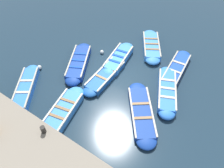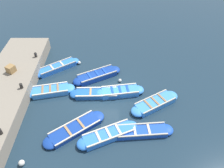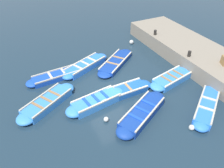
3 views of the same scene
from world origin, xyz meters
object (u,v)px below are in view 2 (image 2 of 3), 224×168
(boat_far_corner, at_px, (120,92))
(buoy_white_drifting, at_px, (120,80))
(bollard_mid_south, at_px, (35,55))
(boat_inner_gap, at_px, (57,67))
(boat_end_of_row, at_px, (75,129))
(boat_outer_left, at_px, (108,135))
(buoy_orange_near, at_px, (79,63))
(buoy_yellow_far, at_px, (21,163))
(boat_alongside, at_px, (50,91))
(boat_drifting, at_px, (97,75))
(boat_tucked, at_px, (141,131))
(boat_bow_out, at_px, (155,103))
(wooden_crate, at_px, (10,69))
(bollard_north, at_px, (0,132))
(bollard_mid_north, at_px, (21,86))
(boat_near_quay, at_px, (96,94))

(boat_far_corner, relative_size, buoy_white_drifting, 14.47)
(bollard_mid_south, bearing_deg, boat_inner_gap, -10.22)
(boat_end_of_row, bearing_deg, boat_outer_left, -12.80)
(buoy_orange_near, bearing_deg, buoy_yellow_far, -102.69)
(boat_alongside, relative_size, buoy_yellow_far, 10.85)
(boat_inner_gap, relative_size, boat_drifting, 0.92)
(boat_tucked, relative_size, boat_alongside, 1.10)
(boat_tucked, distance_m, boat_inner_gap, 8.61)
(boat_tucked, bearing_deg, buoy_orange_near, 122.95)
(boat_tucked, height_order, boat_drifting, boat_drifting)
(boat_drifting, bearing_deg, boat_inner_gap, 162.33)
(boat_bow_out, bearing_deg, boat_far_corner, 154.59)
(boat_alongside, bearing_deg, boat_bow_out, -9.45)
(wooden_crate, relative_size, buoy_white_drifting, 2.10)
(boat_tucked, height_order, boat_outer_left, boat_outer_left)
(boat_drifting, bearing_deg, bollard_north, -129.25)
(bollard_mid_north, bearing_deg, wooden_crate, 126.13)
(boat_outer_left, height_order, bollard_north, bollard_north)
(bollard_north, distance_m, buoy_white_drifting, 8.51)
(boat_bow_out, xyz_separation_m, bollard_north, (-8.75, -2.99, 1.00))
(boat_alongside, xyz_separation_m, boat_bow_out, (7.14, -1.19, -0.00))
(bollard_mid_north, bearing_deg, boat_tucked, -20.19)
(boat_alongside, relative_size, bollard_mid_south, 9.96)
(boat_far_corner, bearing_deg, boat_drifting, 133.35)
(bollard_mid_south, bearing_deg, boat_alongside, -61.68)
(bollard_mid_south, bearing_deg, buoy_white_drifting, -15.32)
(boat_near_quay, xyz_separation_m, buoy_orange_near, (-1.62, 3.68, -0.04))
(boat_bow_out, height_order, bollard_mid_north, bollard_mid_north)
(boat_end_of_row, relative_size, boat_bow_out, 1.04)
(boat_drifting, height_order, wooden_crate, wooden_crate)
(boat_inner_gap, xyz_separation_m, buoy_yellow_far, (-0.34, -8.09, -0.03))
(boat_alongside, relative_size, wooden_crate, 6.83)
(boat_outer_left, xyz_separation_m, wooden_crate, (-6.94, 4.78, 1.08))
(boat_far_corner, xyz_separation_m, boat_inner_gap, (-4.89, 2.80, -0.01))
(boat_end_of_row, height_order, boat_alongside, boat_alongside)
(wooden_crate, distance_m, buoy_white_drifting, 7.83)
(boat_far_corner, relative_size, boat_outer_left, 0.93)
(boat_outer_left, bearing_deg, boat_far_corner, 77.99)
(boat_near_quay, distance_m, bollard_north, 6.31)
(boat_tucked, xyz_separation_m, boat_far_corner, (-1.18, 3.30, 0.05))
(boat_end_of_row, distance_m, boat_alongside, 3.85)
(boat_near_quay, relative_size, boat_inner_gap, 1.06)
(boat_alongside, bearing_deg, buoy_orange_near, 64.87)
(boat_drifting, distance_m, boat_bow_out, 4.89)
(boat_inner_gap, height_order, buoy_orange_near, boat_inner_gap)
(boat_tucked, bearing_deg, buoy_yellow_far, -162.77)
(boat_outer_left, distance_m, boat_drifting, 5.43)
(boat_inner_gap, bearing_deg, buoy_yellow_far, -92.41)
(boat_alongside, height_order, buoy_orange_near, boat_alongside)
(boat_end_of_row, relative_size, buoy_yellow_far, 11.76)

